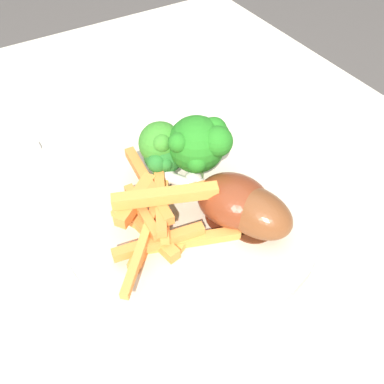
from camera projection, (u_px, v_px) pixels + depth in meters
dining_table at (166, 317)px, 0.49m from camera, size 0.97×0.78×0.74m
dinner_plate at (192, 209)px, 0.44m from camera, size 0.26×0.26×0.01m
broccoli_floret_front at (201, 143)px, 0.42m from camera, size 0.06×0.07×0.08m
broccoli_floret_middle at (163, 156)px, 0.44m from camera, size 0.05×0.04×0.06m
broccoli_floret_back at (162, 146)px, 0.43m from camera, size 0.04×0.05×0.07m
carrot_fries_pile at (158, 215)px, 0.40m from camera, size 0.16×0.15×0.05m
chicken_drumstick_near at (228, 197)px, 0.41m from camera, size 0.12×0.09×0.05m
chicken_drumstick_far at (251, 210)px, 0.40m from camera, size 0.12×0.07×0.04m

